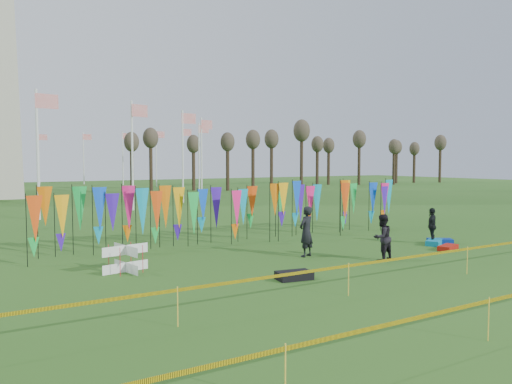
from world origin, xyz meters
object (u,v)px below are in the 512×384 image
person_mid (382,237)px  kite_bag_blue (440,241)px  kite_bag_black (294,275)px  kite_bag_red (448,248)px  kite_bag_teal (434,242)px  box_kite (126,259)px  person_left (306,232)px  person_right (432,226)px

person_mid → kite_bag_blue: 5.16m
kite_bag_blue → kite_bag_black: 9.58m
kite_bag_blue → kite_bag_red: (-1.02, -1.21, -0.01)m
kite_bag_teal → box_kite: bearing=173.1°
box_kite → kite_bag_blue: size_ratio=0.88×
box_kite → person_left: 6.75m
box_kite → person_left: bearing=-7.3°
person_mid → kite_bag_black: size_ratio=1.58×
person_mid → kite_bag_blue: person_mid is taller
kite_bag_black → kite_bag_teal: size_ratio=0.95×
person_left → kite_bag_black: person_left is taller
kite_bag_blue → kite_bag_red: kite_bag_blue is taller
box_kite → kite_bag_red: bearing=-12.2°
person_mid → person_right: bearing=-166.0°
person_left → kite_bag_red: 6.17m
person_left → person_right: bearing=155.2°
box_kite → person_left: (6.67, -0.86, 0.50)m
kite_bag_blue → kite_bag_black: kite_bag_black is taller
kite_bag_blue → kite_bag_teal: bearing=-170.7°
person_left → person_mid: bearing=113.0°
box_kite → kite_bag_red: 12.79m
person_mid → kite_bag_teal: (4.46, 1.32, -0.74)m
person_left → kite_bag_black: bearing=27.3°
kite_bag_blue → kite_bag_teal: 0.46m
kite_bag_teal → kite_bag_blue: bearing=9.3°
person_left → person_mid: (1.92, -2.03, -0.11)m
box_kite → kite_bag_red: box_kite is taller
person_right → kite_bag_blue: 0.79m
box_kite → person_mid: person_mid is taller
person_mid → person_right: 4.79m
box_kite → person_right: 13.21m
person_right → kite_bag_blue: (0.37, -0.14, -0.69)m
person_mid → kite_bag_teal: bearing=-168.2°
box_kite → kite_bag_teal: (13.06, -1.57, -0.35)m
kite_bag_black → kite_bag_teal: 9.12m
box_kite → kite_bag_red: (12.49, -2.71, -0.36)m
kite_bag_blue → kite_bag_teal: size_ratio=0.91×
person_right → kite_bag_teal: size_ratio=1.40×
kite_bag_red → kite_bag_teal: bearing=63.6°
person_left → person_right: person_left is taller
person_right → kite_bag_teal: (-0.08, -0.21, -0.69)m
kite_bag_blue → kite_bag_red: size_ratio=0.96×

